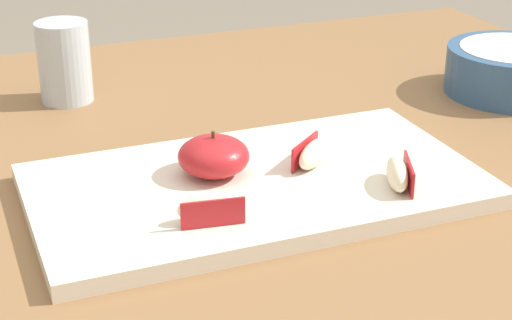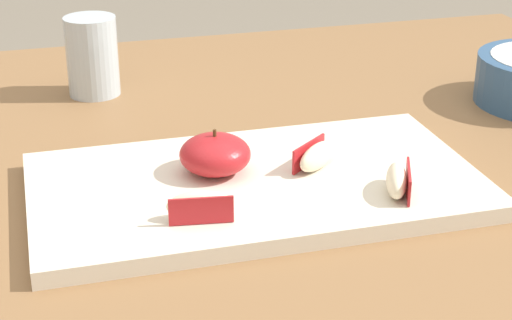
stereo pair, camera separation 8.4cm
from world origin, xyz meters
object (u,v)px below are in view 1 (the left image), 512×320
Objects in this scene: cutting_board at (256,186)px; drinking_glass_water at (64,62)px; apple_wedge_front at (398,174)px; apple_wedge_left at (314,153)px; apple_wedge_near_knife at (211,208)px; apple_half_skin_up at (212,156)px.

drinking_glass_water reaches higher than cutting_board.
apple_wedge_front is at bearing -59.01° from drinking_glass_water.
drinking_glass_water is (-0.13, 0.35, 0.04)m from cutting_board.
apple_wedge_near_knife is at bearing -151.05° from apple_wedge_left.
drinking_glass_water reaches higher than apple_wedge_near_knife.
drinking_glass_water is at bearing 97.59° from apple_wedge_near_knife.
apple_wedge_near_knife is 0.42m from drinking_glass_water.
apple_wedge_near_knife is (-0.19, -0.00, 0.00)m from apple_wedge_front.
apple_wedge_left is 0.95× the size of apple_wedge_near_knife.
apple_wedge_left is at bearing 28.95° from apple_wedge_near_knife.
apple_half_skin_up is 1.14× the size of apple_wedge_near_knife.
apple_half_skin_up is at bearing 147.08° from cutting_board.
apple_half_skin_up reaches higher than cutting_board.
apple_wedge_near_knife is 0.61× the size of drinking_glass_water.
cutting_board is 7.04× the size of apple_wedge_near_knife.
apple_half_skin_up is 0.34m from drinking_glass_water.
cutting_board is 7.40× the size of apple_wedge_left.
apple_half_skin_up is 0.19m from apple_wedge_front.
cutting_board is 0.37m from drinking_glass_water.
apple_wedge_near_knife reaches higher than cutting_board.
apple_wedge_left reaches higher than cutting_board.
drinking_glass_water reaches higher than apple_wedge_front.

